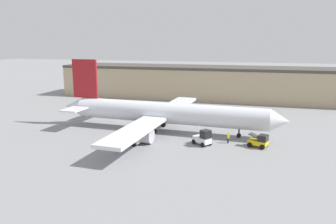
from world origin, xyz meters
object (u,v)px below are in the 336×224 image
object	(u,v)px
ground_crew_worker	(228,138)
pushback_tug	(203,138)
airplane	(162,113)
baggage_tug	(131,137)
belt_loader_truck	(259,141)

from	to	relation	value
ground_crew_worker	pushback_tug	world-z (taller)	pushback_tug
airplane	baggage_tug	size ratio (longest dim) A/B	10.82
baggage_tug	belt_loader_truck	xyz separation A→B (m)	(18.57, 3.69, -0.17)
ground_crew_worker	baggage_tug	xyz separation A→B (m)	(-13.99, -4.48, 0.25)
belt_loader_truck	pushback_tug	size ratio (longest dim) A/B	0.97
baggage_tug	belt_loader_truck	size ratio (longest dim) A/B	1.22
airplane	ground_crew_worker	xyz separation A→B (m)	(11.73, -4.18, -2.26)
baggage_tug	airplane	bearing A→B (deg)	81.97
belt_loader_truck	pushback_tug	xyz separation A→B (m)	(-8.10, -1.20, 0.14)
belt_loader_truck	pushback_tug	distance (m)	8.19
baggage_tug	pushback_tug	xyz separation A→B (m)	(10.47, 2.50, -0.03)
belt_loader_truck	ground_crew_worker	bearing A→B (deg)	-170.94
pushback_tug	belt_loader_truck	bearing A→B (deg)	45.27
airplane	baggage_tug	distance (m)	9.17
ground_crew_worker	belt_loader_truck	xyz separation A→B (m)	(4.59, -0.79, 0.08)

